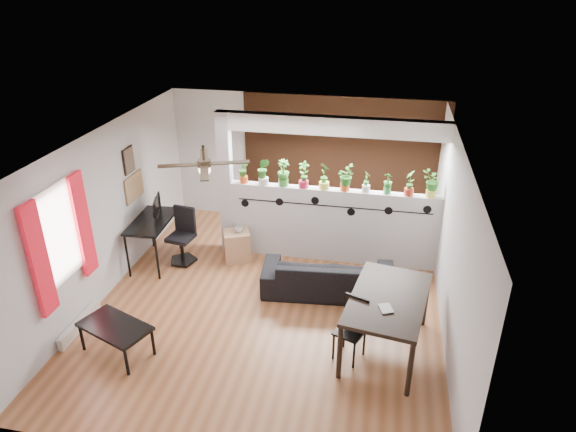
% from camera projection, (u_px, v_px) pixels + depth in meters
% --- Properties ---
extents(room_shell, '(6.30, 7.10, 2.90)m').
position_uv_depth(room_shell, '(268.00, 228.00, 7.50)').
color(room_shell, brown).
rests_on(room_shell, ground).
extents(partition_wall, '(3.60, 0.18, 1.35)m').
position_uv_depth(partition_wall, '(333.00, 225.00, 8.96)').
color(partition_wall, '#BCBCC1').
rests_on(partition_wall, ground).
extents(ceiling_header, '(3.60, 0.18, 0.30)m').
position_uv_depth(ceiling_header, '(337.00, 126.00, 8.19)').
color(ceiling_header, white).
rests_on(ceiling_header, room_shell).
extents(pier_column, '(0.22, 0.20, 2.60)m').
position_uv_depth(pier_column, '(226.00, 184.00, 9.02)').
color(pier_column, '#BCBCC1').
rests_on(pier_column, ground).
extents(brick_panel, '(3.90, 0.05, 2.60)m').
position_uv_depth(brick_panel, '(343.00, 163.00, 9.99)').
color(brick_panel, '#A95931').
rests_on(brick_panel, ground).
extents(vine_decal, '(3.31, 0.01, 0.30)m').
position_uv_depth(vine_decal, '(333.00, 206.00, 8.70)').
color(vine_decal, black).
rests_on(vine_decal, partition_wall).
extents(window_assembly, '(0.09, 1.30, 1.55)m').
position_uv_depth(window_assembly, '(60.00, 237.00, 6.80)').
color(window_assembly, white).
rests_on(window_assembly, room_shell).
extents(baseboard_heater, '(0.08, 1.00, 0.18)m').
position_uv_depth(baseboard_heater, '(80.00, 324.00, 7.41)').
color(baseboard_heater, silver).
rests_on(baseboard_heater, ground).
extents(corkboard, '(0.03, 0.60, 0.45)m').
position_uv_depth(corkboard, '(134.00, 187.00, 8.77)').
color(corkboard, '#976E48').
rests_on(corkboard, room_shell).
extents(framed_art, '(0.03, 0.34, 0.44)m').
position_uv_depth(framed_art, '(129.00, 160.00, 8.50)').
color(framed_art, '#8C7259').
rests_on(framed_art, room_shell).
extents(ceiling_fan, '(1.19, 1.19, 0.43)m').
position_uv_depth(ceiling_fan, '(204.00, 166.00, 6.93)').
color(ceiling_fan, black).
rests_on(ceiling_fan, room_shell).
extents(potted_plant_0, '(0.24, 0.22, 0.40)m').
position_uv_depth(potted_plant_0, '(244.00, 171.00, 8.85)').
color(potted_plant_0, '#E74E1B').
rests_on(potted_plant_0, partition_wall).
extents(potted_plant_1, '(0.27, 0.22, 0.47)m').
position_uv_depth(potted_plant_1, '(263.00, 171.00, 8.77)').
color(potted_plant_1, silver).
rests_on(potted_plant_1, partition_wall).
extents(potted_plant_2, '(0.31, 0.30, 0.46)m').
position_uv_depth(potted_plant_2, '(283.00, 172.00, 8.71)').
color(potted_plant_2, green).
rests_on(potted_plant_2, partition_wall).
extents(potted_plant_3, '(0.26, 0.22, 0.46)m').
position_uv_depth(potted_plant_3, '(304.00, 174.00, 8.65)').
color(potted_plant_3, '#C21F41').
rests_on(potted_plant_3, partition_wall).
extents(potted_plant_4, '(0.31, 0.31, 0.47)m').
position_uv_depth(potted_plant_4, '(324.00, 175.00, 8.59)').
color(potted_plant_4, '#E3E551').
rests_on(potted_plant_4, partition_wall).
extents(potted_plant_5, '(0.22, 0.26, 0.44)m').
position_uv_depth(potted_plant_5, '(345.00, 177.00, 8.54)').
color(potted_plant_5, '#D65119').
rests_on(potted_plant_5, partition_wall).
extents(potted_plant_6, '(0.20, 0.22, 0.39)m').
position_uv_depth(potted_plant_6, '(366.00, 180.00, 8.49)').
color(potted_plant_6, white).
rests_on(potted_plant_6, partition_wall).
extents(potted_plant_7, '(0.20, 0.18, 0.36)m').
position_uv_depth(potted_plant_7, '(388.00, 183.00, 8.43)').
color(potted_plant_7, '#349145').
rests_on(potted_plant_7, partition_wall).
extents(potted_plant_8, '(0.21, 0.25, 0.44)m').
position_uv_depth(potted_plant_8, '(410.00, 182.00, 8.35)').
color(potted_plant_8, '#BB341D').
rests_on(potted_plant_8, partition_wall).
extents(potted_plant_9, '(0.30, 0.29, 0.45)m').
position_uv_depth(potted_plant_9, '(432.00, 183.00, 8.29)').
color(potted_plant_9, '#ECDF53').
rests_on(potted_plant_9, partition_wall).
extents(sofa, '(2.05, 0.96, 0.58)m').
position_uv_depth(sofa, '(328.00, 276.00, 8.20)').
color(sofa, black).
rests_on(sofa, ground).
extents(cube_shelf, '(0.57, 0.54, 0.55)m').
position_uv_depth(cube_shelf, '(237.00, 245.00, 9.13)').
color(cube_shelf, '#A77A58').
rests_on(cube_shelf, ground).
extents(cup, '(0.16, 0.16, 0.10)m').
position_uv_depth(cup, '(239.00, 230.00, 8.98)').
color(cup, gray).
rests_on(cup, cube_shelf).
extents(computer_desk, '(0.66, 1.17, 0.83)m').
position_uv_depth(computer_desk, '(152.00, 224.00, 8.83)').
color(computer_desk, black).
rests_on(computer_desk, ground).
extents(monitor, '(0.33, 0.15, 0.19)m').
position_uv_depth(monitor, '(154.00, 211.00, 8.89)').
color(monitor, black).
rests_on(monitor, computer_desk).
extents(office_chair, '(0.51, 0.51, 0.99)m').
position_uv_depth(office_chair, '(183.00, 239.00, 9.00)').
color(office_chair, black).
rests_on(office_chair, ground).
extents(dining_table, '(1.20, 1.70, 0.86)m').
position_uv_depth(dining_table, '(388.00, 303.00, 6.73)').
color(dining_table, black).
rests_on(dining_table, ground).
extents(book, '(0.21, 0.25, 0.02)m').
position_uv_depth(book, '(380.00, 309.00, 6.44)').
color(book, gray).
rests_on(book, dining_table).
extents(folding_chair, '(0.47, 0.47, 0.89)m').
position_uv_depth(folding_chair, '(353.00, 322.00, 6.75)').
color(folding_chair, black).
rests_on(folding_chair, ground).
extents(coffee_table, '(1.09, 0.85, 0.45)m').
position_uv_depth(coffee_table, '(115.00, 328.00, 6.83)').
color(coffee_table, black).
rests_on(coffee_table, ground).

